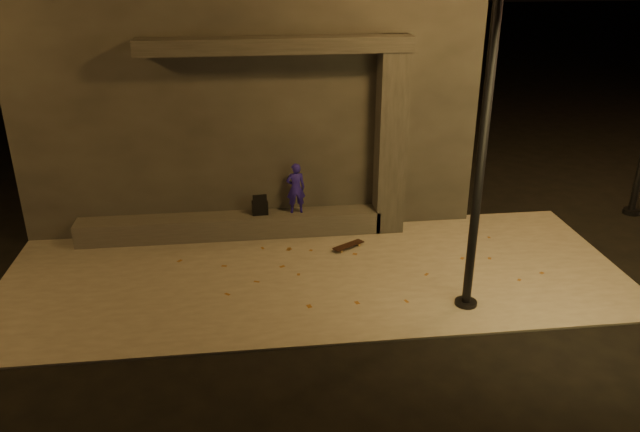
{
  "coord_description": "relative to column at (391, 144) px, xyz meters",
  "views": [
    {
      "loc": [
        -1.1,
        -7.77,
        5.39
      ],
      "look_at": [
        0.09,
        2.0,
        1.14
      ],
      "focal_mm": 35.0,
      "sensor_mm": 36.0,
      "label": 1
    }
  ],
  "objects": [
    {
      "name": "street_lamp_0",
      "position": [
        0.62,
        -3.12,
        1.96
      ],
      "size": [
        0.36,
        0.36,
        6.66
      ],
      "color": "black",
      "rests_on": "ground"
    },
    {
      "name": "sidewalk",
      "position": [
        -1.7,
        -1.75,
        -1.82
      ],
      "size": [
        11.0,
        4.4,
        0.04
      ],
      "primitive_type": "cube",
      "color": "slate",
      "rests_on": "ground"
    },
    {
      "name": "skateboard",
      "position": [
        -0.95,
        -0.85,
        -1.74
      ],
      "size": [
        0.66,
        0.5,
        0.07
      ],
      "rotation": [
        0.0,
        0.0,
        0.56
      ],
      "color": "black",
      "rests_on": "sidewalk"
    },
    {
      "name": "backpack",
      "position": [
        -2.6,
        0.0,
        -1.2
      ],
      "size": [
        0.32,
        0.22,
        0.44
      ],
      "rotation": [
        0.0,
        0.0,
        0.05
      ],
      "color": "black",
      "rests_on": "ledge"
    },
    {
      "name": "ground",
      "position": [
        -1.7,
        -3.75,
        -1.84
      ],
      "size": [
        120.0,
        120.0,
        0.0
      ],
      "primitive_type": "plane",
      "color": "black",
      "rests_on": "ground"
    },
    {
      "name": "column",
      "position": [
        0.0,
        0.0,
        0.0
      ],
      "size": [
        0.55,
        0.55,
        3.6
      ],
      "primitive_type": "cube",
      "color": "#33302E",
      "rests_on": "sidewalk"
    },
    {
      "name": "building",
      "position": [
        -2.7,
        2.74,
        0.77
      ],
      "size": [
        9.0,
        5.1,
        5.22
      ],
      "color": "#33302E",
      "rests_on": "ground"
    },
    {
      "name": "canopy",
      "position": [
        -2.2,
        0.05,
        1.94
      ],
      "size": [
        5.0,
        0.7,
        0.28
      ],
      "primitive_type": "cube",
      "color": "#33302E",
      "rests_on": "column"
    },
    {
      "name": "skateboarder",
      "position": [
        -1.88,
        0.0,
        -0.83
      ],
      "size": [
        0.39,
        0.27,
        1.03
      ],
      "primitive_type": "imported",
      "rotation": [
        0.0,
        0.0,
        3.19
      ],
      "color": "#201691",
      "rests_on": "ledge"
    },
    {
      "name": "ledge",
      "position": [
        -3.2,
        0.0,
        -1.58
      ],
      "size": [
        6.0,
        0.55,
        0.45
      ],
      "primitive_type": "cube",
      "color": "#494642",
      "rests_on": "sidewalk"
    }
  ]
}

